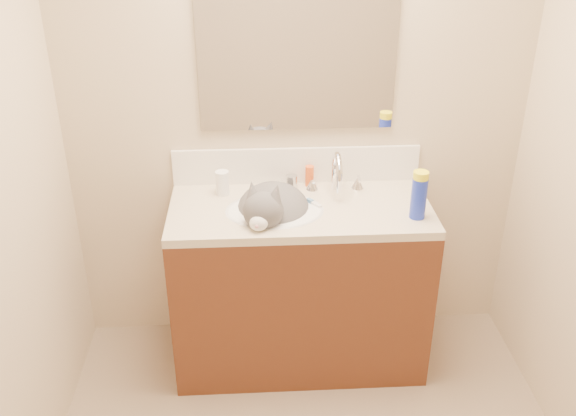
{
  "coord_description": "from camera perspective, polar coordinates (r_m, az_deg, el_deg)",
  "views": [
    {
      "loc": [
        -0.21,
        -1.62,
        2.21
      ],
      "look_at": [
        -0.06,
        0.92,
        0.88
      ],
      "focal_mm": 40.0,
      "sensor_mm": 36.0,
      "label": 1
    }
  ],
  "objects": [
    {
      "name": "room_shell",
      "position": [
        1.79,
        3.66,
        3.58
      ],
      "size": [
        2.24,
        2.54,
        2.52
      ],
      "color": "#CAB596",
      "rests_on": "ground"
    },
    {
      "name": "vanity_cabinet",
      "position": [
        3.16,
        1.04,
        -7.11
      ],
      "size": [
        1.2,
        0.55,
        0.82
      ],
      "primitive_type": "cube",
      "color": "#542916",
      "rests_on": "ground"
    },
    {
      "name": "counter_slab",
      "position": [
        2.94,
        1.11,
        -0.21
      ],
      "size": [
        1.2,
        0.55,
        0.04
      ],
      "primitive_type": "cube",
      "color": "beige",
      "rests_on": "vanity_cabinet"
    },
    {
      "name": "basin",
      "position": [
        2.93,
        -1.19,
        -1.41
      ],
      "size": [
        0.45,
        0.36,
        0.14
      ],
      "primitive_type": "ellipsoid",
      "color": "white",
      "rests_on": "vanity_cabinet"
    },
    {
      "name": "faucet",
      "position": [
        3.03,
        4.33,
        2.86
      ],
      "size": [
        0.28,
        0.2,
        0.21
      ],
      "color": "silver",
      "rests_on": "counter_slab"
    },
    {
      "name": "cat",
      "position": [
        2.92,
        -1.44,
        -0.3
      ],
      "size": [
        0.43,
        0.51,
        0.35
      ],
      "rotation": [
        0.0,
        0.0,
        -0.29
      ],
      "color": "#504D50",
      "rests_on": "basin"
    },
    {
      "name": "backsplash",
      "position": [
        3.13,
        0.76,
        3.82
      ],
      "size": [
        1.2,
        0.02,
        0.18
      ],
      "primitive_type": "cube",
      "color": "white",
      "rests_on": "counter_slab"
    },
    {
      "name": "mirror",
      "position": [
        2.94,
        0.84,
        14.4
      ],
      "size": [
        0.9,
        0.02,
        0.8
      ],
      "primitive_type": "cube",
      "color": "white",
      "rests_on": "room_shell"
    },
    {
      "name": "pill_bottle",
      "position": [
        3.04,
        -5.86,
        2.24
      ],
      "size": [
        0.07,
        0.07,
        0.12
      ],
      "primitive_type": "cylinder",
      "rotation": [
        0.0,
        0.0,
        -0.07
      ],
      "color": "white",
      "rests_on": "counter_slab"
    },
    {
      "name": "pill_label",
      "position": [
        3.04,
        -5.84,
        2.0
      ],
      "size": [
        0.06,
        0.06,
        0.04
      ],
      "primitive_type": "cylinder",
      "rotation": [
        0.0,
        0.0,
        -0.07
      ],
      "color": "orange",
      "rests_on": "pill_bottle"
    },
    {
      "name": "silver_jar",
      "position": [
        3.1,
        0.32,
        2.37
      ],
      "size": [
        0.07,
        0.07,
        0.06
      ],
      "primitive_type": "cylinder",
      "rotation": [
        0.0,
        0.0,
        0.24
      ],
      "color": "#B7B7BC",
      "rests_on": "counter_slab"
    },
    {
      "name": "amber_bottle",
      "position": [
        3.11,
        1.93,
        2.86
      ],
      "size": [
        0.05,
        0.05,
        0.1
      ],
      "primitive_type": "cylinder",
      "rotation": [
        0.0,
        0.0,
        0.4
      ],
      "color": "#E8571B",
      "rests_on": "counter_slab"
    },
    {
      "name": "toothbrush",
      "position": [
        2.97,
        1.96,
        0.59
      ],
      "size": [
        0.1,
        0.12,
        0.01
      ],
      "primitive_type": "cube",
      "rotation": [
        0.0,
        0.0,
        0.67
      ],
      "color": "white",
      "rests_on": "counter_slab"
    },
    {
      "name": "toothbrush_head",
      "position": [
        2.97,
        1.96,
        0.64
      ],
      "size": [
        0.03,
        0.04,
        0.02
      ],
      "primitive_type": "cube",
      "rotation": [
        0.0,
        0.0,
        0.67
      ],
      "color": "#5B8EC2",
      "rests_on": "counter_slab"
    },
    {
      "name": "spray_can",
      "position": [
        2.86,
        11.53,
        0.85
      ],
      "size": [
        0.07,
        0.07,
        0.19
      ],
      "primitive_type": "cylinder",
      "rotation": [
        0.0,
        0.0,
        -0.03
      ],
      "color": "#1B2FC2",
      "rests_on": "counter_slab"
    },
    {
      "name": "spray_cap",
      "position": [
        2.81,
        11.74,
        2.8
      ],
      "size": [
        0.07,
        0.07,
        0.04
      ],
      "primitive_type": "cylinder",
      "rotation": [
        0.0,
        0.0,
        -0.03
      ],
      "color": "#FFF71A",
      "rests_on": "spray_can"
    }
  ]
}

